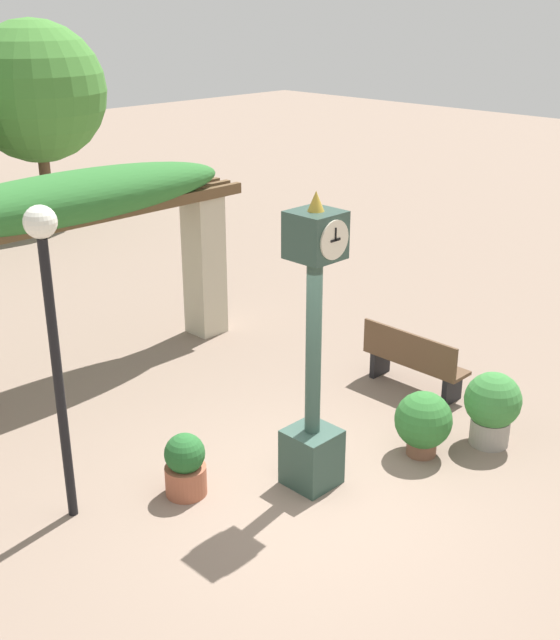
{
  "coord_description": "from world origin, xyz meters",
  "views": [
    {
      "loc": [
        -5.49,
        -5.0,
        5.09
      ],
      "look_at": [
        0.23,
        0.71,
        1.84
      ],
      "focal_mm": 45.0,
      "sensor_mm": 36.0,
      "label": 1
    }
  ],
  "objects": [
    {
      "name": "park_bench",
      "position": [
        2.94,
        0.81,
        0.44
      ],
      "size": [
        0.42,
        1.53,
        0.89
      ],
      "rotation": [
        0.0,
        0.0,
        1.57
      ],
      "color": "brown",
      "rests_on": "ground"
    },
    {
      "name": "potted_plant_near_left",
      "position": [
        -0.9,
        1.05,
        0.36
      ],
      "size": [
        0.46,
        0.46,
        0.73
      ],
      "color": "#9E563D",
      "rests_on": "ground"
    },
    {
      "name": "pergola",
      "position": [
        0.0,
        4.46,
        2.28
      ],
      "size": [
        5.66,
        1.1,
        2.96
      ],
      "color": "#BCB299",
      "rests_on": "ground"
    },
    {
      "name": "pedestal_clock",
      "position": [
        0.23,
        0.21,
        1.42
      ],
      "size": [
        0.53,
        0.54,
        3.35
      ],
      "color": "#2D473D",
      "rests_on": "ground"
    },
    {
      "name": "ground_plane",
      "position": [
        0.0,
        0.0,
        0.0
      ],
      "size": [
        60.0,
        60.0,
        0.0
      ],
      "primitive_type": "plane",
      "color": "#7F6B5B"
    },
    {
      "name": "lamp_post",
      "position": [
        -1.99,
        1.6,
        2.37
      ],
      "size": [
        0.32,
        0.32,
        3.35
      ],
      "color": "black",
      "rests_on": "ground"
    },
    {
      "name": "potted_plant_far_left",
      "position": [
        2.41,
        -0.74,
        0.51
      ],
      "size": [
        0.69,
        0.69,
        0.94
      ],
      "color": "gray",
      "rests_on": "ground"
    },
    {
      "name": "potted_plant_near_right",
      "position": [
        1.62,
        -0.3,
        0.43
      ],
      "size": [
        0.69,
        0.69,
        0.8
      ],
      "color": "brown",
      "rests_on": "ground"
    }
  ]
}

